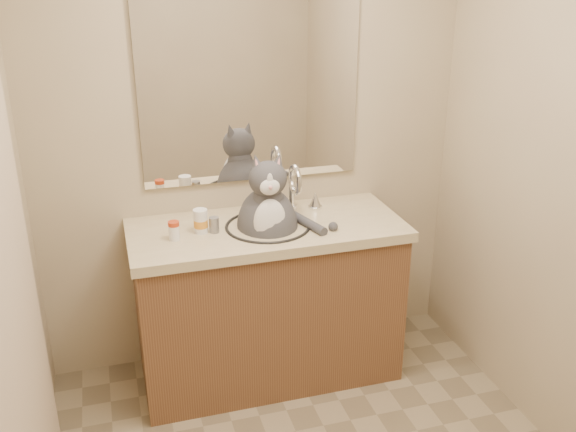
# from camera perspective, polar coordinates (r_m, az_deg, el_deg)

# --- Properties ---
(room) EXTENTS (2.22, 2.52, 2.42)m
(room) POSITION_cam_1_polar(r_m,az_deg,el_deg) (2.15, 4.54, -1.85)
(room) COLOR gray
(room) RESTS_ON ground
(vanity) EXTENTS (1.34, 0.59, 1.12)m
(vanity) POSITION_cam_1_polar(r_m,az_deg,el_deg) (3.31, -1.81, -7.31)
(vanity) COLOR brown
(vanity) RESTS_ON ground
(mirror) EXTENTS (1.10, 0.02, 0.90)m
(mirror) POSITION_cam_1_polar(r_m,az_deg,el_deg) (3.20, -3.30, 10.96)
(mirror) COLOR white
(mirror) RESTS_ON room
(shower_curtain) EXTENTS (0.02, 1.30, 1.93)m
(shower_curtain) POSITION_cam_1_polar(r_m,az_deg,el_deg) (2.21, -23.25, -7.85)
(shower_curtain) COLOR beige
(shower_curtain) RESTS_ON ground
(cat) EXTENTS (0.41, 0.38, 0.59)m
(cat) POSITION_cam_1_polar(r_m,az_deg,el_deg) (3.10, -1.78, -0.47)
(cat) COLOR #414145
(cat) RESTS_ON vanity
(pill_bottle_redcap) EXTENTS (0.06, 0.06, 0.09)m
(pill_bottle_redcap) POSITION_cam_1_polar(r_m,az_deg,el_deg) (3.00, -10.09, -1.28)
(pill_bottle_redcap) COLOR white
(pill_bottle_redcap) RESTS_ON vanity
(pill_bottle_orange) EXTENTS (0.07, 0.07, 0.12)m
(pill_bottle_orange) POSITION_cam_1_polar(r_m,az_deg,el_deg) (3.05, -7.77, -0.49)
(pill_bottle_orange) COLOR white
(pill_bottle_orange) RESTS_ON vanity
(grey_canister) EXTENTS (0.05, 0.05, 0.08)m
(grey_canister) POSITION_cam_1_polar(r_m,az_deg,el_deg) (3.05, -6.58, -0.79)
(grey_canister) COLOR gray
(grey_canister) RESTS_ON vanity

